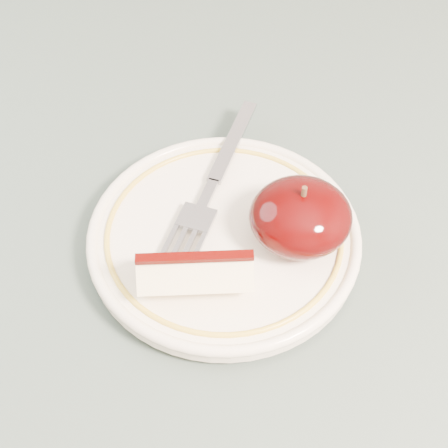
{
  "coord_description": "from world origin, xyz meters",
  "views": [
    {
      "loc": [
        0.09,
        -0.25,
        1.15
      ],
      "look_at": [
        0.11,
        0.05,
        0.78
      ],
      "focal_mm": 50.0,
      "sensor_mm": 36.0,
      "label": 1
    }
  ],
  "objects_px": {
    "plate": "(224,235)",
    "fork": "(213,183)",
    "table": "(103,358)",
    "apple_half": "(300,217)"
  },
  "relations": [
    {
      "from": "plate",
      "to": "table",
      "type": "bearing_deg",
      "value": -155.07
    },
    {
      "from": "apple_half",
      "to": "fork",
      "type": "xyz_separation_m",
      "value": [
        -0.06,
        0.05,
        -0.02
      ]
    },
    {
      "from": "apple_half",
      "to": "fork",
      "type": "distance_m",
      "value": 0.09
    },
    {
      "from": "plate",
      "to": "fork",
      "type": "xyz_separation_m",
      "value": [
        -0.01,
        0.05,
        0.01
      ]
    },
    {
      "from": "table",
      "to": "fork",
      "type": "relative_size",
      "value": 4.74
    },
    {
      "from": "apple_half",
      "to": "plate",
      "type": "bearing_deg",
      "value": 173.22
    },
    {
      "from": "table",
      "to": "apple_half",
      "type": "xyz_separation_m",
      "value": [
        0.16,
        0.04,
        0.13
      ]
    },
    {
      "from": "fork",
      "to": "plate",
      "type": "bearing_deg",
      "value": -150.89
    },
    {
      "from": "apple_half",
      "to": "fork",
      "type": "height_order",
      "value": "apple_half"
    },
    {
      "from": "plate",
      "to": "fork",
      "type": "height_order",
      "value": "fork"
    }
  ]
}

